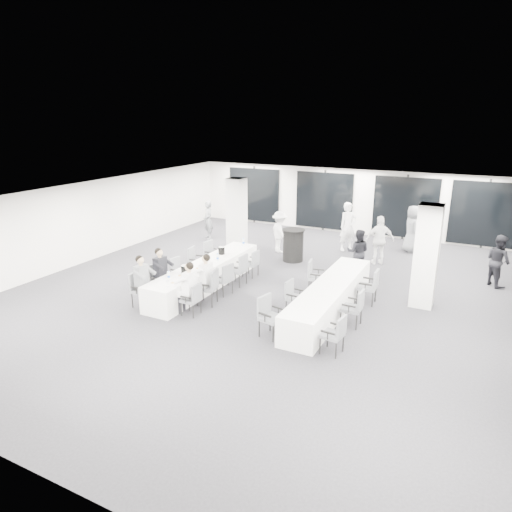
% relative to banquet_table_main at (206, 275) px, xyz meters
% --- Properties ---
extents(room, '(14.04, 16.04, 2.84)m').
position_rel_banquet_table_main_xyz_m(room, '(2.71, 1.59, 1.01)').
color(room, '#232328').
rests_on(room, ground).
extents(column_left, '(0.60, 0.60, 2.80)m').
position_rel_banquet_table_main_xyz_m(column_left, '(-0.98, 3.68, 1.02)').
color(column_left, silver).
rests_on(column_left, floor).
extents(column_right, '(0.60, 0.60, 2.80)m').
position_rel_banquet_table_main_xyz_m(column_right, '(6.02, 1.48, 1.02)').
color(column_right, silver).
rests_on(column_right, floor).
extents(banquet_table_main, '(0.90, 5.00, 0.75)m').
position_rel_banquet_table_main_xyz_m(banquet_table_main, '(0.00, 0.00, 0.00)').
color(banquet_table_main, silver).
rests_on(banquet_table_main, floor).
extents(banquet_table_side, '(0.90, 5.00, 0.75)m').
position_rel_banquet_table_main_xyz_m(banquet_table_side, '(3.89, -0.04, 0.00)').
color(banquet_table_side, silver).
rests_on(banquet_table_side, floor).
extents(cocktail_table, '(0.83, 0.83, 1.15)m').
position_rel_banquet_table_main_xyz_m(cocktail_table, '(1.35, 3.60, 0.21)').
color(cocktail_table, black).
rests_on(cocktail_table, floor).
extents(chair_main_left_near, '(0.52, 0.57, 0.94)m').
position_rel_banquet_table_main_xyz_m(chair_main_left_near, '(-0.83, -2.02, 0.16)').
color(chair_main_left_near, '#575A5F').
rests_on(chair_main_left_near, floor).
extents(chair_main_left_second, '(0.57, 0.60, 0.94)m').
position_rel_banquet_table_main_xyz_m(chair_main_left_second, '(-0.83, -1.20, 0.16)').
color(chair_main_left_second, '#575A5F').
rests_on(chair_main_left_second, floor).
extents(chair_main_left_mid, '(0.49, 0.53, 0.87)m').
position_rel_banquet_table_main_xyz_m(chair_main_left_mid, '(-0.83, -0.28, 0.12)').
color(chair_main_left_mid, '#575A5F').
rests_on(chair_main_left_mid, floor).
extents(chair_main_left_fourth, '(0.54, 0.58, 0.95)m').
position_rel_banquet_table_main_xyz_m(chair_main_left_fourth, '(-0.83, 0.68, 0.17)').
color(chair_main_left_fourth, '#575A5F').
rests_on(chair_main_left_fourth, floor).
extents(chair_main_left_far, '(0.52, 0.56, 0.93)m').
position_rel_banquet_table_main_xyz_m(chair_main_left_far, '(-0.83, 1.63, 0.15)').
color(chair_main_left_far, '#575A5F').
rests_on(chair_main_left_far, floor).
extents(chair_main_right_near, '(0.44, 0.49, 0.86)m').
position_rel_banquet_table_main_xyz_m(chair_main_right_near, '(0.83, -1.89, 0.12)').
color(chair_main_right_near, '#575A5F').
rests_on(chair_main_right_near, floor).
extents(chair_main_right_second, '(0.59, 0.63, 1.00)m').
position_rel_banquet_table_main_xyz_m(chair_main_right_second, '(0.84, -1.09, 0.20)').
color(chair_main_right_second, '#575A5F').
rests_on(chair_main_right_second, floor).
extents(chair_main_right_mid, '(0.56, 0.59, 0.94)m').
position_rel_banquet_table_main_xyz_m(chair_main_right_mid, '(0.83, -0.30, 0.16)').
color(chair_main_right_mid, '#575A5F').
rests_on(chair_main_right_mid, floor).
extents(chair_main_right_fourth, '(0.51, 0.57, 0.97)m').
position_rel_banquet_table_main_xyz_m(chair_main_right_fourth, '(0.84, 0.58, 0.18)').
color(chair_main_right_fourth, '#575A5F').
rests_on(chair_main_right_fourth, floor).
extents(chair_main_right_far, '(0.47, 0.51, 0.87)m').
position_rel_banquet_table_main_xyz_m(chair_main_right_far, '(0.83, 1.45, 0.12)').
color(chair_main_right_far, '#575A5F').
rests_on(chair_main_right_far, floor).
extents(chair_side_left_near, '(0.59, 0.62, 0.98)m').
position_rel_banquet_table_main_xyz_m(chair_side_left_near, '(3.06, -2.04, 0.18)').
color(chair_side_left_near, '#575A5F').
rests_on(chair_side_left_near, floor).
extents(chair_side_left_mid, '(0.48, 0.52, 0.87)m').
position_rel_banquet_table_main_xyz_m(chair_side_left_mid, '(3.07, -0.56, 0.12)').
color(chair_side_left_mid, '#575A5F').
rests_on(chair_side_left_mid, floor).
extents(chair_side_left_far, '(0.56, 0.60, 0.95)m').
position_rel_banquet_table_main_xyz_m(chair_side_left_far, '(3.06, 1.07, 0.17)').
color(chair_side_left_far, '#575A5F').
rests_on(chair_side_left_far, floor).
extents(chair_side_right_near, '(0.50, 0.54, 0.89)m').
position_rel_banquet_table_main_xyz_m(chair_side_right_near, '(4.72, -2.19, 0.14)').
color(chair_side_right_near, '#575A5F').
rests_on(chair_side_right_near, floor).
extents(chair_side_right_mid, '(0.49, 0.54, 0.94)m').
position_rel_banquet_table_main_xyz_m(chair_side_right_mid, '(4.73, -0.65, 0.16)').
color(chair_side_right_mid, '#575A5F').
rests_on(chair_side_right_mid, floor).
extents(chair_side_right_far, '(0.51, 0.57, 0.99)m').
position_rel_banquet_table_main_xyz_m(chair_side_right_far, '(4.73, 0.93, 0.19)').
color(chair_side_right_far, '#575A5F').
rests_on(chair_side_right_far, floor).
extents(seated_guest_a, '(0.50, 0.38, 1.44)m').
position_rel_banquet_table_main_xyz_m(seated_guest_a, '(-0.67, -2.02, 0.44)').
color(seated_guest_a, slate).
rests_on(seated_guest_a, floor).
extents(seated_guest_b, '(0.50, 0.38, 1.44)m').
position_rel_banquet_table_main_xyz_m(seated_guest_b, '(-0.67, -1.22, 0.44)').
color(seated_guest_b, black).
rests_on(seated_guest_b, floor).
extents(seated_guest_c, '(0.50, 0.38, 1.44)m').
position_rel_banquet_table_main_xyz_m(seated_guest_c, '(0.67, -1.89, 0.44)').
color(seated_guest_c, white).
rests_on(seated_guest_c, floor).
extents(seated_guest_d, '(0.50, 0.38, 1.44)m').
position_rel_banquet_table_main_xyz_m(seated_guest_d, '(0.67, -1.11, 0.44)').
color(seated_guest_d, white).
rests_on(seated_guest_d, floor).
extents(standing_guest_a, '(0.98, 0.98, 2.10)m').
position_rel_banquet_table_main_xyz_m(standing_guest_a, '(2.69, 5.79, 0.68)').
color(standing_guest_a, white).
rests_on(standing_guest_a, floor).
extents(standing_guest_b, '(0.90, 0.65, 1.70)m').
position_rel_banquet_table_main_xyz_m(standing_guest_b, '(3.76, 3.22, 0.47)').
color(standing_guest_b, black).
rests_on(standing_guest_b, floor).
extents(standing_guest_c, '(1.25, 1.20, 1.78)m').
position_rel_banquet_table_main_xyz_m(standing_guest_c, '(0.47, 4.39, 0.51)').
color(standing_guest_c, white).
rests_on(standing_guest_c, floor).
extents(standing_guest_d, '(1.31, 1.11, 1.94)m').
position_rel_banquet_table_main_xyz_m(standing_guest_d, '(4.15, 4.62, 0.59)').
color(standing_guest_d, white).
rests_on(standing_guest_d, floor).
extents(standing_guest_e, '(0.99, 1.14, 2.01)m').
position_rel_banquet_table_main_xyz_m(standing_guest_e, '(4.91, 6.66, 0.63)').
color(standing_guest_e, slate).
rests_on(standing_guest_e, floor).
extents(standing_guest_g, '(0.84, 0.82, 1.81)m').
position_rel_banquet_table_main_xyz_m(standing_guest_g, '(-3.01, 4.85, 0.53)').
color(standing_guest_g, slate).
rests_on(standing_guest_g, floor).
extents(standing_guest_h, '(0.96, 1.01, 1.80)m').
position_rel_banquet_table_main_xyz_m(standing_guest_h, '(7.81, 4.08, 0.53)').
color(standing_guest_h, black).
rests_on(standing_guest_h, floor).
extents(ice_bucket_near, '(0.22, 0.22, 0.25)m').
position_rel_banquet_table_main_xyz_m(ice_bucket_near, '(0.01, -1.08, 0.50)').
color(ice_bucket_near, black).
rests_on(ice_bucket_near, banquet_table_main).
extents(ice_bucket_far, '(0.21, 0.21, 0.24)m').
position_rel_banquet_table_main_xyz_m(ice_bucket_far, '(-0.06, 1.02, 0.49)').
color(ice_bucket_far, black).
rests_on(ice_bucket_far, banquet_table_main).
extents(water_bottle_a, '(0.07, 0.07, 0.23)m').
position_rel_banquet_table_main_xyz_m(water_bottle_a, '(-0.10, -1.66, 0.49)').
color(water_bottle_a, silver).
rests_on(water_bottle_a, banquet_table_main).
extents(water_bottle_b, '(0.07, 0.07, 0.23)m').
position_rel_banquet_table_main_xyz_m(water_bottle_b, '(0.21, 0.34, 0.49)').
color(water_bottle_b, silver).
rests_on(water_bottle_b, banquet_table_main).
extents(water_bottle_c, '(0.08, 0.08, 0.24)m').
position_rel_banquet_table_main_xyz_m(water_bottle_c, '(0.08, 2.24, 0.50)').
color(water_bottle_c, silver).
rests_on(water_bottle_c, banquet_table_main).
extents(plate_a, '(0.19, 0.19, 0.03)m').
position_rel_banquet_table_main_xyz_m(plate_a, '(-0.01, -1.28, 0.39)').
color(plate_a, white).
rests_on(plate_a, banquet_table_main).
extents(plate_b, '(0.18, 0.18, 0.03)m').
position_rel_banquet_table_main_xyz_m(plate_b, '(0.16, -1.84, 0.39)').
color(plate_b, white).
rests_on(plate_b, banquet_table_main).
extents(plate_c, '(0.19, 0.19, 0.03)m').
position_rel_banquet_table_main_xyz_m(plate_c, '(0.08, -0.54, 0.39)').
color(plate_c, white).
rests_on(plate_c, banquet_table_main).
extents(wine_glass, '(0.08, 0.08, 0.20)m').
position_rel_banquet_table_main_xyz_m(wine_glass, '(0.21, -2.12, 0.53)').
color(wine_glass, silver).
rests_on(wine_glass, banquet_table_main).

